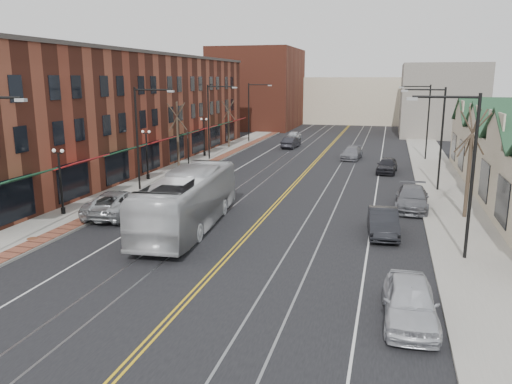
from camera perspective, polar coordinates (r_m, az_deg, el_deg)
The scene contains 31 objects.
ground at distance 22.42m, azimuth -6.09°, elevation -10.32°, with size 160.00×160.00×0.00m, color black.
sidewalk_left at distance 44.66m, azimuth -11.30°, elevation 1.35°, with size 4.00×120.00×0.15m, color gray.
sidewalk_right at distance 40.39m, azimuth 20.94°, elevation -0.48°, with size 4.00×120.00×0.15m, color gray.
building_left at distance 53.38m, azimuth -15.05°, elevation 8.89°, with size 10.00×50.00×11.00m, color maroon.
backdrop_left at distance 92.26m, azimuth 0.22°, elevation 11.75°, with size 14.00×18.00×14.00m, color maroon.
backdrop_mid at distance 104.55m, azimuth 11.03°, elevation 10.28°, with size 22.00×14.00×9.00m, color #BDAE92.
backdrop_right at distance 84.58m, azimuth 20.36°, elevation 9.84°, with size 12.00×16.00×11.00m, color slate.
streetlight_l_1 at distance 39.98m, azimuth -12.91°, elevation 7.13°, with size 3.33×0.25×8.00m.
streetlight_l_2 at distance 54.60m, azimuth -5.02°, elevation 8.85°, with size 3.33×0.25×8.00m.
streetlight_l_3 at distance 69.82m, azimuth -0.48°, elevation 9.77°, with size 3.33×0.25×8.00m.
streetlight_r_0 at distance 25.70m, azimuth 22.66°, elevation 3.42°, with size 3.33×0.25×8.00m.
streetlight_r_1 at distance 41.50m, azimuth 19.91°, elevation 6.89°, with size 3.33×0.25×8.00m.
streetlight_r_2 at distance 57.41m, azimuth 18.66°, elevation 8.43°, with size 3.33×0.25×8.00m.
lamppost_l_1 at distance 34.60m, azimuth -21.41°, elevation 0.97°, with size 0.84×0.28×4.27m.
lamppost_l_2 at distance 44.65m, azimuth -12.34°, elevation 4.07°, with size 0.84×0.28×4.27m.
lamppost_l_3 at distance 57.33m, azimuth -5.94°, elevation 6.19°, with size 0.84×0.28×4.27m.
tree_left_near at distance 49.72m, azimuth -8.94°, elevation 6.61°, with size 1.78×1.37×6.48m.
tree_left_far at distance 64.63m, azimuth -3.16°, elevation 7.94°, with size 1.66×1.28×6.02m.
tree_right_mid at distance 33.93m, azimuth 23.23°, elevation 3.26°, with size 1.90×1.46×6.93m.
manhole_mid at distance 30.32m, azimuth -24.20°, elevation -4.87°, with size 0.60×0.60×0.02m, color #592D19.
manhole_far at distance 34.15m, azimuth -18.96°, elevation -2.51°, with size 0.60×0.60×0.02m, color #592D19.
traffic_signal at distance 47.29m, azimuth -7.76°, elevation 4.91°, with size 0.18×0.15×3.80m.
transit_bus at distance 29.86m, azimuth -7.73°, elevation -0.97°, with size 2.89×12.36×3.44m, color silver.
parked_suv at distance 33.80m, azimuth -15.43°, elevation -1.22°, with size 2.80×6.07×1.69m, color #9CA0A3.
parked_car_a at distance 19.54m, azimuth 17.19°, elevation -11.89°, with size 1.91×4.74×1.62m, color silver.
parked_car_b at distance 29.48m, azimuth 14.32°, elevation -3.37°, with size 1.61×4.61×1.52m, color black.
parked_car_c at distance 35.81m, azimuth 17.39°, elevation -0.69°, with size 2.17×5.34×1.55m, color slate.
parked_car_d at distance 49.01m, azimuth 14.75°, elevation 2.97°, with size 1.74×4.32×1.47m, color black.
distant_car_left at distance 64.76m, azimuth 4.01°, elevation 5.66°, with size 1.51×4.34×1.43m, color black.
distant_car_right at distance 56.64m, azimuth 10.89°, elevation 4.39°, with size 1.92×4.71×1.37m, color slate.
distant_car_far at distance 73.28m, azimuth 4.42°, elevation 6.47°, with size 1.62×4.02×1.37m, color silver.
Camera 1 is at (7.57, -19.18, 8.80)m, focal length 35.00 mm.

